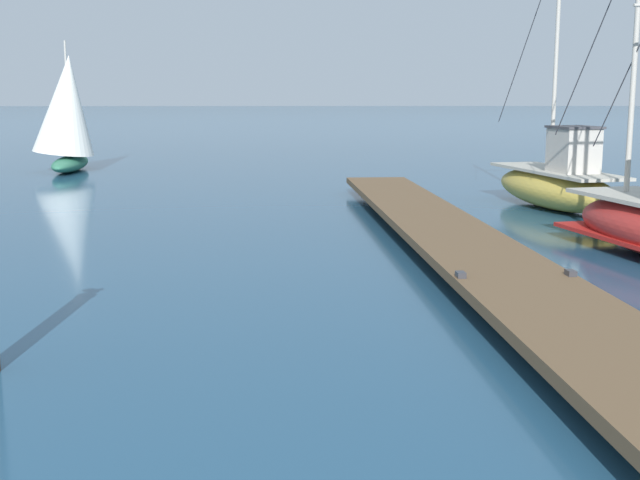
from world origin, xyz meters
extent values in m
cube|color=brown|center=(4.36, 14.24, 0.37)|extent=(2.92, 20.47, 0.16)
cylinder|color=#4C3D2D|center=(4.64, 9.15, 0.15)|extent=(0.36, 0.36, 0.29)
cylinder|color=#4C3D2D|center=(4.36, 14.24, 0.15)|extent=(0.36, 0.36, 0.29)
cylinder|color=#4C3D2D|center=(4.08, 19.34, 0.15)|extent=(0.36, 0.36, 0.29)
cylinder|color=#4C3D2D|center=(3.79, 24.43, 0.15)|extent=(0.36, 0.36, 0.29)
cube|color=#333338|center=(3.78, 10.13, 0.49)|extent=(0.13, 0.21, 0.08)
cube|color=#333338|center=(5.38, 10.22, 0.49)|extent=(0.13, 0.21, 0.08)
ellipsoid|color=gold|center=(8.22, 20.46, 0.52)|extent=(2.77, 5.77, 1.04)
cube|color=#B2AD9E|center=(8.22, 20.46, 1.00)|extent=(2.46, 5.18, 0.08)
cube|color=#B7B2A8|center=(8.40, 19.65, 1.60)|extent=(1.16, 1.32, 1.11)
cube|color=#3D3D42|center=(8.40, 19.65, 2.18)|extent=(1.25, 1.42, 0.06)
cylinder|color=#B2ADA3|center=(8.16, 20.74, 4.17)|extent=(0.11, 0.11, 6.26)
cylinder|color=#333338|center=(7.81, 22.39, 4.48)|extent=(0.70, 3.18, 4.63)
cylinder|color=#333338|center=(8.01, 15.21, 3.60)|extent=(0.54, 2.33, 3.39)
cylinder|color=#B2ADA3|center=(8.03, 15.12, 3.82)|extent=(0.11, 0.11, 5.49)
cylinder|color=#333338|center=(7.71, 16.56, 4.10)|extent=(0.64, 2.79, 4.06)
ellipsoid|color=#337556|center=(-7.59, 31.60, 0.30)|extent=(1.44, 4.71, 0.60)
cylinder|color=#B2ADA3|center=(-7.60, 31.70, 2.81)|extent=(0.08, 0.08, 4.42)
cone|color=silver|center=(-7.57, 31.35, 2.59)|extent=(2.86, 2.51, 3.98)
camera|label=1|loc=(1.56, -1.39, 3.02)|focal=46.91mm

